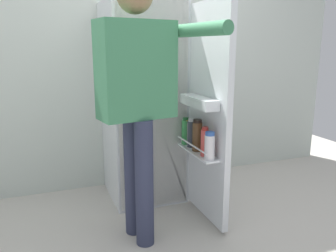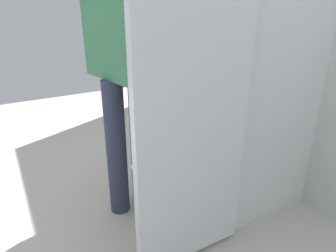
# 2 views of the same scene
# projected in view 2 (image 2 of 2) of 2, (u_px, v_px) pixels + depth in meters

# --- Properties ---
(ground_plane) EXTENTS (5.99, 5.99, 0.00)m
(ground_plane) POSITION_uv_depth(u_px,v_px,m) (166.00, 217.00, 1.88)
(ground_plane) COLOR #B7B2A8
(refrigerator) EXTENTS (0.64, 1.21, 1.65)m
(refrigerator) POSITION_uv_depth(u_px,v_px,m) (244.00, 78.00, 1.79)
(refrigerator) COLOR silver
(refrigerator) RESTS_ON ground_plane
(person) EXTENTS (0.66, 0.74, 1.70)m
(person) POSITION_uv_depth(u_px,v_px,m) (124.00, 44.00, 1.61)
(person) COLOR #2D334C
(person) RESTS_ON ground_plane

